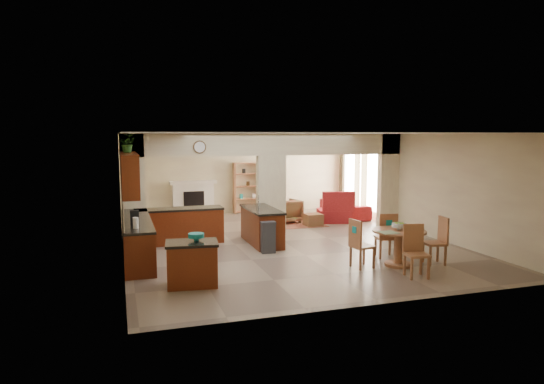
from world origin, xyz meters
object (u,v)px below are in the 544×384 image
object	(u,v)px
kitchen_island	(192,263)
sofa	(344,206)
armchair	(287,211)
dining_table	(399,242)

from	to	relation	value
kitchen_island	sofa	world-z (taller)	kitchen_island
sofa	armchair	xyz separation A→B (m)	(-2.29, -0.53, 0.02)
kitchen_island	sofa	size ratio (longest dim) A/B	0.43
kitchen_island	dining_table	size ratio (longest dim) A/B	0.91
dining_table	armchair	bearing A→B (deg)	95.57
sofa	armchair	bearing A→B (deg)	105.69
armchair	kitchen_island	bearing A→B (deg)	43.60
kitchen_island	armchair	world-z (taller)	kitchen_island
dining_table	kitchen_island	bearing A→B (deg)	-179.67
dining_table	sofa	xyz separation A→B (m)	(1.75, 6.12, -0.17)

